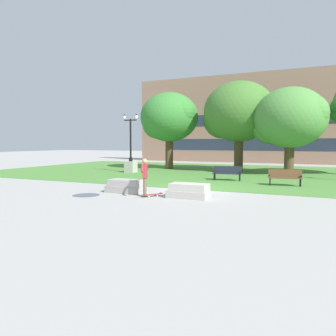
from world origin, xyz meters
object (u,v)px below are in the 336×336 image
Objects in this scene: person_skateboarder at (145,175)px; skateboard at (152,195)px; park_bench_near_right at (285,176)px; park_bench_near_left at (227,172)px; concrete_block_center at (125,186)px; concrete_block_left at (189,191)px; lamp_post_center at (131,161)px.

person_skateboarder is 1.79× the size of skateboard.
person_skateboarder is 0.92× the size of park_bench_near_right.
person_skateboarder reaches higher than park_bench_near_left.
concrete_block_center is 1.00× the size of concrete_block_left.
concrete_block_center is 1.80m from skateboard.
park_bench_near_left is at bearing 161.25° from park_bench_near_right.
concrete_block_center is 7.75m from park_bench_near_left.
park_bench_near_left is 8.79m from lamp_post_center.
skateboard is at bearing -101.64° from park_bench_near_left.
park_bench_near_right is at bearing 49.92° from person_skateboarder.
person_skateboarder is at bearing -24.71° from concrete_block_center.
park_bench_near_right is at bearing 40.23° from concrete_block_center.
person_skateboarder is (-1.94, -0.45, 0.67)m from concrete_block_left.
park_bench_near_right is (3.60, -1.22, 0.00)m from park_bench_near_left.
lamp_post_center is at bearing 165.22° from park_bench_near_left.
park_bench_near_right is at bearing -15.98° from lamp_post_center.
concrete_block_center is at bearing -60.58° from lamp_post_center.
lamp_post_center is at bearing 123.83° from person_skateboarder.
concrete_block_left is at bearing 10.24° from skateboard.
lamp_post_center is at bearing 119.42° from concrete_block_center.
park_bench_near_left is at bearing -14.78° from lamp_post_center.
concrete_block_center reaches higher than skateboard.
concrete_block_left is 2.10m from person_skateboarder.
skateboard is 0.52× the size of park_bench_near_left.
park_bench_near_left is (1.55, 7.54, 0.45)m from skateboard.
concrete_block_left reaches higher than skateboard.
lamp_post_center is at bearing 164.02° from park_bench_near_right.
park_bench_near_right reaches higher than concrete_block_center.
person_skateboarder is (1.42, -0.66, 0.67)m from concrete_block_center.
skateboard is 12.02m from lamp_post_center.
park_bench_near_right is at bearing -18.75° from park_bench_near_left.
lamp_post_center is (-5.23, 9.27, 0.68)m from concrete_block_center.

